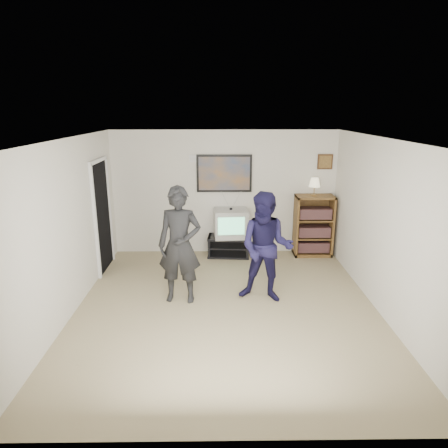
{
  "coord_description": "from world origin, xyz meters",
  "views": [
    {
      "loc": [
        -0.11,
        -5.42,
        2.9
      ],
      "look_at": [
        -0.03,
        0.59,
        1.15
      ],
      "focal_mm": 32.0,
      "sensor_mm": 36.0,
      "label": 1
    }
  ],
  "objects_px": {
    "media_stand": "(229,246)",
    "crt_television": "(231,223)",
    "person_tall": "(180,245)",
    "person_short": "(266,248)",
    "bookshelf": "(313,226)"
  },
  "relations": [
    {
      "from": "media_stand",
      "to": "crt_television",
      "type": "xyz_separation_m",
      "value": [
        0.04,
        -0.0,
        0.49
      ]
    },
    {
      "from": "crt_television",
      "to": "person_tall",
      "type": "height_order",
      "value": "person_tall"
    },
    {
      "from": "person_tall",
      "to": "person_short",
      "type": "bearing_deg",
      "value": 5.4
    },
    {
      "from": "crt_television",
      "to": "media_stand",
      "type": "bearing_deg",
      "value": 175.84
    },
    {
      "from": "bookshelf",
      "to": "person_short",
      "type": "distance_m",
      "value": 2.33
    },
    {
      "from": "media_stand",
      "to": "person_tall",
      "type": "height_order",
      "value": "person_tall"
    },
    {
      "from": "media_stand",
      "to": "bookshelf",
      "type": "height_order",
      "value": "bookshelf"
    },
    {
      "from": "media_stand",
      "to": "crt_television",
      "type": "bearing_deg",
      "value": 4.46
    },
    {
      "from": "media_stand",
      "to": "bookshelf",
      "type": "relative_size",
      "value": 0.7
    },
    {
      "from": "crt_television",
      "to": "person_short",
      "type": "bearing_deg",
      "value": -80.34
    },
    {
      "from": "bookshelf",
      "to": "person_short",
      "type": "xyz_separation_m",
      "value": [
        -1.19,
        -1.99,
        0.24
      ]
    },
    {
      "from": "person_short",
      "to": "bookshelf",
      "type": "bearing_deg",
      "value": 74.49
    },
    {
      "from": "crt_television",
      "to": "bookshelf",
      "type": "height_order",
      "value": "bookshelf"
    },
    {
      "from": "bookshelf",
      "to": "media_stand",
      "type": "bearing_deg",
      "value": -178.33
    },
    {
      "from": "person_tall",
      "to": "bookshelf",
      "type": "bearing_deg",
      "value": 43.95
    }
  ]
}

